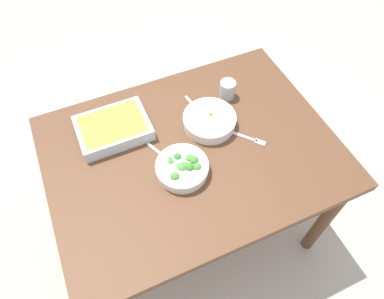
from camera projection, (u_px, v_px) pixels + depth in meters
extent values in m
plane|color=#B2A899|center=(192.00, 221.00, 2.06)|extent=(6.00, 6.00, 0.00)
cube|color=brown|center=(192.00, 152.00, 1.47)|extent=(1.20, 0.90, 0.04)
cylinder|color=brown|center=(325.00, 219.00, 1.69)|extent=(0.06, 0.06, 0.70)
cylinder|color=brown|center=(70.00, 170.00, 1.85)|extent=(0.06, 0.06, 0.70)
cylinder|color=brown|center=(248.00, 109.00, 2.10)|extent=(0.06, 0.06, 0.70)
cylinder|color=white|center=(209.00, 121.00, 1.51)|extent=(0.22, 0.22, 0.05)
torus|color=white|center=(210.00, 117.00, 1.49)|extent=(0.23, 0.23, 0.01)
cylinder|color=#B2844C|center=(210.00, 120.00, 1.51)|extent=(0.18, 0.18, 0.03)
sphere|color=silver|center=(214.00, 114.00, 1.50)|extent=(0.02, 0.02, 0.02)
sphere|color=silver|center=(216.00, 116.00, 1.50)|extent=(0.01, 0.01, 0.01)
sphere|color=#B2844C|center=(210.00, 119.00, 1.49)|extent=(0.02, 0.02, 0.02)
sphere|color=#C66633|center=(210.00, 116.00, 1.50)|extent=(0.02, 0.02, 0.02)
sphere|color=silver|center=(207.00, 117.00, 1.49)|extent=(0.02, 0.02, 0.02)
cylinder|color=white|center=(182.00, 168.00, 1.37)|extent=(0.21, 0.21, 0.05)
torus|color=white|center=(182.00, 165.00, 1.35)|extent=(0.21, 0.21, 0.01)
cylinder|color=#8CB272|center=(182.00, 168.00, 1.37)|extent=(0.17, 0.17, 0.02)
sphere|color=#3D7A33|center=(183.00, 166.00, 1.35)|extent=(0.03, 0.03, 0.03)
sphere|color=#569E42|center=(190.00, 158.00, 1.37)|extent=(0.04, 0.04, 0.04)
sphere|color=#478C38|center=(171.00, 162.00, 1.36)|extent=(0.03, 0.03, 0.03)
sphere|color=#478C38|center=(170.00, 159.00, 1.37)|extent=(0.02, 0.02, 0.02)
sphere|color=#3D7A33|center=(178.00, 157.00, 1.38)|extent=(0.03, 0.03, 0.03)
sphere|color=#478C38|center=(185.00, 166.00, 1.35)|extent=(0.04, 0.04, 0.04)
sphere|color=#478C38|center=(197.00, 167.00, 1.35)|extent=(0.04, 0.04, 0.04)
sphere|color=#569E42|center=(181.00, 167.00, 1.35)|extent=(0.03, 0.03, 0.03)
sphere|color=#478C38|center=(183.00, 169.00, 1.35)|extent=(0.03, 0.03, 0.03)
sphere|color=#478C38|center=(175.00, 177.00, 1.32)|extent=(0.04, 0.04, 0.04)
sphere|color=#478C38|center=(194.00, 161.00, 1.37)|extent=(0.04, 0.04, 0.04)
sphere|color=#3D7A33|center=(190.00, 168.00, 1.35)|extent=(0.04, 0.04, 0.04)
cube|color=silver|center=(113.00, 128.00, 1.48)|extent=(0.30, 0.22, 0.06)
cube|color=gold|center=(113.00, 127.00, 1.47)|extent=(0.26, 0.19, 0.04)
cylinder|color=#B2BCC6|center=(227.00, 89.00, 1.60)|extent=(0.07, 0.07, 0.08)
cylinder|color=black|center=(227.00, 91.00, 1.61)|extent=(0.06, 0.06, 0.05)
cube|color=silver|center=(194.00, 106.00, 1.59)|extent=(0.03, 0.14, 0.01)
ellipsoid|color=silver|center=(204.00, 117.00, 1.55)|extent=(0.03, 0.04, 0.01)
cube|color=silver|center=(159.00, 153.00, 1.44)|extent=(0.07, 0.13, 0.01)
ellipsoid|color=silver|center=(174.00, 164.00, 1.41)|extent=(0.04, 0.05, 0.01)
cube|color=silver|center=(241.00, 136.00, 1.49)|extent=(0.10, 0.11, 0.01)
cube|color=silver|center=(260.00, 142.00, 1.47)|extent=(0.05, 0.05, 0.01)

